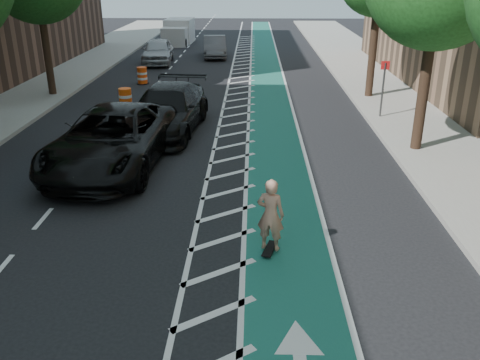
{
  "coord_description": "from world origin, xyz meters",
  "views": [
    {
      "loc": [
        2.18,
        -9.15,
        5.96
      ],
      "look_at": [
        1.88,
        2.49,
        1.1
      ],
      "focal_mm": 38.0,
      "sensor_mm": 36.0,
      "label": 1
    }
  ],
  "objects_px": {
    "suv_near": "(113,139)",
    "suv_far": "(167,110)",
    "skateboarder": "(271,215)",
    "barrel_a": "(105,133)"
  },
  "relations": [
    {
      "from": "suv_near",
      "to": "barrel_a",
      "type": "relative_size",
      "value": 6.86
    },
    {
      "from": "suv_far",
      "to": "skateboarder",
      "type": "bearing_deg",
      "value": -62.49
    },
    {
      "from": "suv_near",
      "to": "suv_far",
      "type": "relative_size",
      "value": 1.11
    },
    {
      "from": "skateboarder",
      "to": "suv_near",
      "type": "xyz_separation_m",
      "value": [
        -4.89,
        5.31,
        -0.01
      ]
    },
    {
      "from": "skateboarder",
      "to": "suv_far",
      "type": "relative_size",
      "value": 0.28
    },
    {
      "from": "suv_near",
      "to": "suv_far",
      "type": "height_order",
      "value": "suv_near"
    },
    {
      "from": "suv_far",
      "to": "barrel_a",
      "type": "distance_m",
      "value": 2.67
    },
    {
      "from": "suv_near",
      "to": "suv_far",
      "type": "distance_m",
      "value": 4.03
    },
    {
      "from": "skateboarder",
      "to": "barrel_a",
      "type": "distance_m",
      "value": 9.43
    },
    {
      "from": "barrel_a",
      "to": "suv_near",
      "type": "bearing_deg",
      "value": -68.09
    }
  ]
}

